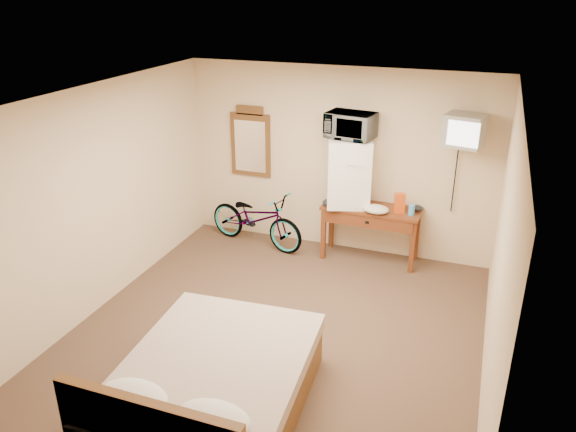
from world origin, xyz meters
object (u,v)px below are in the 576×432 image
(crt_television, at_px, (464,130))
(bed, at_px, (210,390))
(desk, at_px, (370,217))
(microwave, at_px, (350,125))
(bicycle, at_px, (256,218))
(blue_cup, at_px, (412,210))
(wall_mirror, at_px, (251,142))
(mini_fridge, at_px, (348,172))

(crt_television, bearing_deg, bed, -115.91)
(desk, relative_size, microwave, 2.18)
(bicycle, bearing_deg, blue_cup, -76.80)
(blue_cup, bearing_deg, microwave, 173.67)
(crt_television, height_order, wall_mirror, crt_television)
(wall_mirror, height_order, bicycle, wall_mirror)
(crt_television, distance_m, bicycle, 3.02)
(blue_cup, bearing_deg, mini_fridge, 173.68)
(desk, bearing_deg, crt_television, 1.14)
(desk, distance_m, wall_mirror, 1.98)
(crt_television, bearing_deg, microwave, 178.92)
(mini_fridge, height_order, bed, mini_fridge)
(blue_cup, bearing_deg, wall_mirror, 172.20)
(desk, relative_size, crt_television, 2.14)
(mini_fridge, relative_size, microwave, 1.51)
(microwave, distance_m, wall_mirror, 1.55)
(blue_cup, distance_m, wall_mirror, 2.43)
(microwave, bearing_deg, mini_fridge, -114.74)
(bicycle, bearing_deg, crt_television, -75.39)
(wall_mirror, bearing_deg, bed, -71.89)
(mini_fridge, distance_m, microwave, 0.61)
(wall_mirror, relative_size, bed, 0.48)
(bicycle, relative_size, bed, 0.73)
(blue_cup, xyz_separation_m, crt_television, (0.51, 0.07, 1.05))
(mini_fridge, height_order, wall_mirror, wall_mirror)
(bicycle, height_order, bed, bed)
(microwave, bearing_deg, bicycle, -165.88)
(desk, xyz_separation_m, microwave, (-0.33, 0.05, 1.18))
(bed, bearing_deg, wall_mirror, 108.11)
(desk, xyz_separation_m, crt_television, (1.04, 0.02, 1.25))
(mini_fridge, distance_m, crt_television, 1.53)
(mini_fridge, relative_size, bicycle, 0.59)
(wall_mirror, relative_size, bicycle, 0.66)
(mini_fridge, relative_size, blue_cup, 6.56)
(blue_cup, distance_m, bicycle, 2.17)
(desk, relative_size, wall_mirror, 1.29)
(mini_fridge, xyz_separation_m, crt_television, (1.37, -0.03, 0.67))
(blue_cup, height_order, bed, bed)
(microwave, relative_size, crt_television, 0.98)
(desk, relative_size, mini_fridge, 1.44)
(desk, bearing_deg, blue_cup, -5.31)
(desk, xyz_separation_m, bicycle, (-1.61, -0.07, -0.22))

